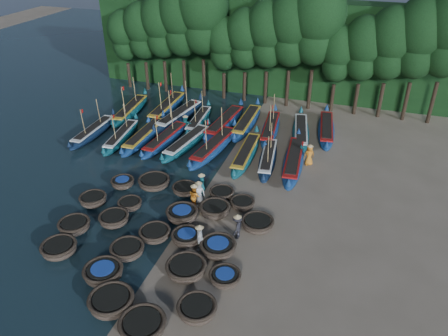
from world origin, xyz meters
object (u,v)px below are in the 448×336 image
(coracle_22, at_px, (185,189))
(long_boat_13, at_px, (225,123))
(coracle_16, at_px, (130,204))
(long_boat_15, at_px, (270,129))
(coracle_11, at_px, (114,219))
(long_boat_16, at_px, (301,132))
(coracle_7, at_px, (127,250))
(coracle_12, at_px, (155,233))
(coracle_5, at_px, (59,248))
(coracle_15, at_px, (93,199))
(long_boat_7, at_px, (268,159))
(long_boat_6, at_px, (246,154))
(coracle_2, at_px, (111,302))
(coracle_14, at_px, (218,247))
(coracle_13, at_px, (187,237))
(fisherman_1, at_px, (202,184))
(fisherman_2, at_px, (195,196))
(fisherman_3, at_px, (237,226))
(fisherman_5, at_px, (186,124))
(coracle_20, at_px, (123,182))
(long_boat_2, at_px, (145,136))
(long_boat_9, at_px, (131,110))
(long_boat_4, at_px, (187,143))
(long_boat_14, at_px, (247,122))
(coracle_23, at_px, (222,193))
(coracle_9, at_px, (225,277))
(coracle_6, at_px, (103,272))
(long_boat_8, at_px, (294,161))
(coracle_18, at_px, (215,209))
(coracle_21, at_px, (154,182))
(long_boat_3, at_px, (166,139))
(coracle_4, at_px, (197,309))
(long_boat_5, at_px, (214,147))
(fisherman_4, at_px, (200,237))
(coracle_17, at_px, (182,214))
(long_boat_10, at_px, (167,108))
(long_boat_17, at_px, (326,130))
(long_boat_12, at_px, (199,120))
(fisherman_0, at_px, (199,192))
(coracle_8, at_px, (186,268))
(coracle_10, at_px, (74,226))
(coracle_19, at_px, (258,223))
(long_boat_11, at_px, (179,116))
(coracle_3, at_px, (143,326))

(coracle_22, xyz_separation_m, long_boat_13, (-0.71, 11.26, 0.23))
(coracle_16, relative_size, long_boat_15, 0.22)
(coracle_11, distance_m, long_boat_16, 18.81)
(coracle_7, bearing_deg, coracle_12, 65.79)
(coracle_5, distance_m, coracle_15, 5.14)
(long_boat_7, bearing_deg, long_boat_6, 168.12)
(coracle_2, distance_m, coracle_14, 6.81)
(coracle_13, bearing_deg, coracle_12, -171.60)
(fisherman_1, height_order, fisherman_2, fisherman_2)
(coracle_15, bearing_deg, fisherman_1, 27.69)
(fisherman_3, height_order, fisherman_5, fisherman_3)
(coracle_7, xyz_separation_m, coracle_20, (-4.02, 6.51, -0.02))
(long_boat_2, bearing_deg, long_boat_9, 129.94)
(long_boat_9, height_order, long_boat_15, long_boat_9)
(long_boat_4, bearing_deg, long_boat_14, 64.58)
(coracle_23, bearing_deg, long_boat_9, 140.19)
(coracle_9, bearing_deg, fisherman_1, 119.04)
(coracle_9, xyz_separation_m, long_boat_2, (-12.06, 13.99, 0.19))
(coracle_6, xyz_separation_m, long_boat_2, (-5.64, 15.85, 0.10))
(coracle_7, distance_m, long_boat_8, 15.20)
(coracle_18, height_order, coracle_21, coracle_18)
(long_boat_3, bearing_deg, coracle_6, -72.37)
(coracle_4, xyz_separation_m, long_boat_5, (-4.92, 16.49, 0.15))
(long_boat_6, bearing_deg, fisherman_4, -90.12)
(long_boat_13, bearing_deg, long_boat_8, -30.19)
(coracle_4, distance_m, coracle_17, 8.05)
(coracle_18, relative_size, long_boat_10, 0.23)
(long_boat_17, bearing_deg, coracle_18, -117.40)
(coracle_11, distance_m, long_boat_7, 13.21)
(long_boat_14, relative_size, fisherman_2, 4.51)
(long_boat_14, bearing_deg, coracle_20, -115.27)
(long_boat_5, distance_m, long_boat_9, 11.61)
(coracle_16, bearing_deg, coracle_11, -92.97)
(coracle_4, xyz_separation_m, coracle_23, (-2.17, 10.29, -0.05))
(coracle_20, relative_size, long_boat_6, 0.22)
(coracle_16, height_order, long_boat_12, long_boat_12)
(long_boat_8, relative_size, fisherman_4, 4.68)
(long_boat_10, xyz_separation_m, fisherman_0, (8.73, -13.68, 0.27))
(coracle_16, distance_m, fisherman_3, 7.88)
(long_boat_14, relative_size, fisherman_0, 4.78)
(long_boat_6, bearing_deg, coracle_21, -132.97)
(coracle_8, distance_m, coracle_15, 9.68)
(coracle_2, distance_m, fisherman_0, 10.31)
(coracle_4, bearing_deg, coracle_10, 158.65)
(coracle_2, bearing_deg, coracle_19, 58.15)
(long_boat_11, relative_size, long_boat_12, 1.21)
(coracle_21, relative_size, long_boat_10, 0.31)
(coracle_3, distance_m, long_boat_15, 23.29)
(long_boat_2, relative_size, fisherman_3, 4.48)
(coracle_3, xyz_separation_m, long_boat_14, (-1.60, 23.93, 0.10))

